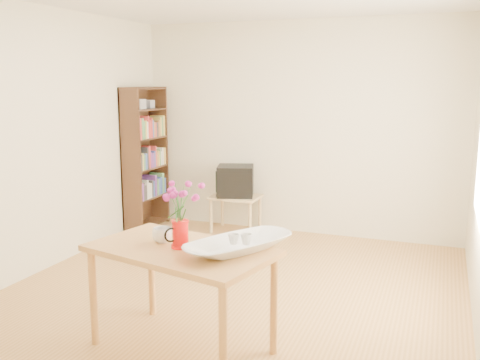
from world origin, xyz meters
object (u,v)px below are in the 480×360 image
at_px(bowl, 239,215).
at_px(mug, 162,235).
at_px(television, 236,180).
at_px(pitcher, 180,235).
at_px(table, 181,261).

bearing_deg(bowl, mug, -178.84).
bearing_deg(television, pitcher, -93.51).
height_order(pitcher, television, pitcher).
xyz_separation_m(mug, bowl, (0.58, 0.01, 0.20)).
relative_size(bowl, television, 1.00).
height_order(table, mug, mug).
distance_m(mug, television, 2.95).
distance_m(pitcher, television, 3.04).
height_order(table, television, television).
xyz_separation_m(table, mug, (-0.18, 0.06, 0.15)).
xyz_separation_m(bowl, television, (-1.15, 2.87, -0.35)).
xyz_separation_m(pitcher, bowl, (0.41, 0.07, 0.16)).
distance_m(table, bowl, 0.54).
bearing_deg(bowl, television, 111.81).
bearing_deg(bowl, table, -170.12).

